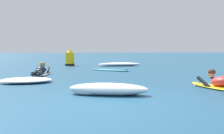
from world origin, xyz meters
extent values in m
plane|color=navy|center=(0.00, 10.00, 0.00)|extent=(120.00, 120.00, 0.00)
ellipsoid|color=yellow|center=(3.13, 1.79, 0.04)|extent=(1.28, 2.31, 0.07)
ellipsoid|color=yellow|center=(2.77, 2.80, 0.05)|extent=(0.26, 0.26, 0.06)
ellipsoid|color=red|center=(3.11, 1.84, 0.20)|extent=(0.59, 0.75, 0.34)
cylinder|color=black|center=(2.78, 2.11, 0.12)|extent=(0.28, 0.59, 0.34)
sphere|color=tan|center=(2.65, 2.48, 0.02)|extent=(0.09, 0.09, 0.09)
cylinder|color=black|center=(3.20, 2.24, 0.12)|extent=(0.28, 0.59, 0.34)
sphere|color=tan|center=(3.08, 2.58, 0.02)|extent=(0.09, 0.09, 0.09)
sphere|color=tan|center=(2.98, 2.21, 0.38)|extent=(0.21, 0.21, 0.21)
ellipsoid|color=#47331E|center=(2.99, 2.19, 0.41)|extent=(0.27, 0.26, 0.16)
ellipsoid|color=silver|center=(-2.22, 6.31, 0.04)|extent=(0.64, 2.17, 0.07)
ellipsoid|color=silver|center=(-2.25, 7.34, 0.05)|extent=(0.22, 0.20, 0.06)
ellipsoid|color=black|center=(-2.22, 6.36, 0.20)|extent=(0.41, 0.67, 0.34)
ellipsoid|color=black|center=(-2.21, 5.98, 0.17)|extent=(0.35, 0.29, 0.20)
cylinder|color=black|center=(-2.28, 5.42, 0.14)|extent=(0.17, 0.81, 0.14)
ellipsoid|color=black|center=(-2.30, 5.02, 0.14)|extent=(0.10, 0.22, 0.08)
cylinder|color=black|center=(-2.12, 5.42, 0.14)|extent=(0.21, 0.81, 0.14)
ellipsoid|color=black|center=(-2.09, 5.02, 0.14)|extent=(0.10, 0.22, 0.08)
cylinder|color=black|center=(-2.45, 6.72, 0.12)|extent=(0.10, 0.62, 0.35)
sphere|color=#8C6647|center=(-2.46, 7.11, 0.02)|extent=(0.09, 0.09, 0.09)
cylinder|color=black|center=(-2.01, 6.71, 0.12)|extent=(0.10, 0.62, 0.35)
sphere|color=#8C6647|center=(-2.02, 7.08, 0.02)|extent=(0.09, 0.09, 0.09)
sphere|color=#8C6647|center=(-2.23, 6.74, 0.38)|extent=(0.21, 0.21, 0.21)
ellipsoid|color=#AD894C|center=(-2.23, 6.72, 0.41)|extent=(0.22, 0.20, 0.16)
ellipsoid|color=#2DB2D1|center=(0.66, 8.30, 0.04)|extent=(1.98, 1.70, 0.07)
cube|color=red|center=(0.66, 8.30, 0.07)|extent=(1.44, 1.13, 0.01)
cone|color=black|center=(1.35, 7.76, 0.01)|extent=(0.14, 0.14, 0.16)
ellipsoid|color=white|center=(0.17, 1.07, 0.14)|extent=(1.89, 0.98, 0.27)
ellipsoid|color=white|center=(0.62, 1.05, 0.09)|extent=(0.69, 0.40, 0.19)
ellipsoid|color=white|center=(-0.37, 1.14, 0.07)|extent=(0.70, 0.59, 0.15)
ellipsoid|color=white|center=(-2.20, 3.60, 0.08)|extent=(1.78, 1.50, 0.16)
ellipsoid|color=white|center=(-1.87, 3.86, 0.06)|extent=(0.63, 0.64, 0.11)
ellipsoid|color=white|center=(-2.62, 3.37, 0.04)|extent=(0.74, 0.75, 0.09)
ellipsoid|color=white|center=(1.40, 11.89, 0.11)|extent=(2.64, 1.09, 0.22)
ellipsoid|color=white|center=(2.01, 12.09, 0.08)|extent=(0.99, 0.73, 0.15)
ellipsoid|color=white|center=(0.65, 11.71, 0.06)|extent=(0.98, 0.57, 0.12)
cylinder|color=yellow|center=(-1.56, 12.40, 0.39)|extent=(0.54, 0.54, 0.79)
cone|color=yellow|center=(-1.56, 12.40, 0.91)|extent=(0.38, 0.38, 0.24)
cylinder|color=black|center=(-1.56, 12.40, 0.06)|extent=(0.57, 0.57, 0.12)
camera|label=1|loc=(-0.18, -5.45, 1.04)|focal=47.23mm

